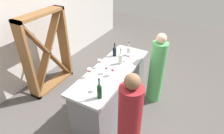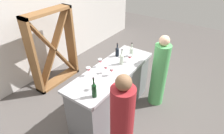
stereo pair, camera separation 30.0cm
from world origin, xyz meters
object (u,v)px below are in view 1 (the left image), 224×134
(wine_glass_far_center, at_px, (89,71))
(wine_glass_far_right, at_px, (100,62))
(wine_glass_near_right, at_px, (113,70))
(wine_bottle_leftmost_dark_green, at_px, (99,91))
(wine_glass_near_center, at_px, (98,85))
(person_left_guest, at_px, (157,71))
(wine_rack, at_px, (47,52))
(wine_bottle_center_near_black, at_px, (115,51))
(wine_bottle_second_left_clear_pale, at_px, (120,58))
(wine_glass_far_left, at_px, (106,68))
(wine_glass_near_left, at_px, (128,56))
(person_center_guest, at_px, (129,123))
(wine_bottle_second_right_clear_pale, at_px, (128,50))

(wine_glass_far_center, height_order, wine_glass_far_right, same)
(wine_glass_near_right, bearing_deg, wine_bottle_leftmost_dark_green, -169.46)
(wine_glass_near_center, xyz_separation_m, person_left_guest, (1.34, -0.52, -0.37))
(wine_bottle_leftmost_dark_green, xyz_separation_m, wine_glass_near_center, (0.13, 0.10, -0.02))
(wine_glass_far_center, bearing_deg, wine_bottle_leftmost_dark_green, -130.91)
(wine_rack, distance_m, wine_glass_far_right, 1.44)
(wine_rack, distance_m, wine_bottle_center_near_black, 1.52)
(wine_bottle_second_left_clear_pale, xyz_separation_m, wine_glass_near_center, (-0.86, -0.06, -0.01))
(wine_bottle_second_left_clear_pale, xyz_separation_m, wine_glass_far_right, (-0.29, 0.27, -0.01))
(wine_glass_near_right, relative_size, wine_glass_far_left, 1.02)
(wine_glass_near_right, relative_size, person_left_guest, 0.10)
(wine_bottle_leftmost_dark_green, distance_m, wine_bottle_second_left_clear_pale, 1.01)
(wine_bottle_second_left_clear_pale, relative_size, wine_glass_far_center, 1.92)
(wine_bottle_second_left_clear_pale, xyz_separation_m, wine_glass_far_left, (-0.40, 0.07, -0.01))
(wine_bottle_second_left_clear_pale, bearing_deg, wine_glass_far_left, 170.36)
(wine_bottle_second_left_clear_pale, bearing_deg, wine_bottle_leftmost_dark_green, -170.63)
(wine_rack, height_order, wine_glass_far_center, wine_rack)
(wine_glass_near_left, height_order, person_center_guest, person_center_guest)
(wine_glass_near_center, bearing_deg, wine_glass_far_right, 30.16)
(wine_bottle_leftmost_dark_green, height_order, person_left_guest, person_left_guest)
(person_left_guest, distance_m, person_center_guest, 1.49)
(wine_rack, relative_size, wine_glass_far_center, 11.07)
(person_center_guest, bearing_deg, wine_bottle_leftmost_dark_green, 19.30)
(wine_rack, relative_size, person_left_guest, 1.15)
(wine_glass_near_right, distance_m, person_center_guest, 0.93)
(wine_bottle_second_left_clear_pale, distance_m, wine_glass_far_left, 0.40)
(wine_bottle_leftmost_dark_green, height_order, wine_glass_near_left, wine_bottle_leftmost_dark_green)
(wine_glass_near_left, distance_m, wine_glass_far_right, 0.57)
(wine_bottle_center_near_black, bearing_deg, wine_glass_near_left, -99.11)
(wine_bottle_second_right_clear_pale, bearing_deg, wine_rack, 108.44)
(wine_glass_near_right, bearing_deg, person_center_guest, -135.30)
(wine_glass_near_left, xyz_separation_m, wine_glass_near_center, (-1.01, 0.02, 0.00))
(wine_glass_near_center, height_order, person_center_guest, person_center_guest)
(wine_glass_near_right, relative_size, wine_glass_far_center, 0.96)
(wine_glass_far_center, bearing_deg, wine_glass_near_right, -54.34)
(wine_bottle_second_right_clear_pale, height_order, wine_glass_near_right, wine_bottle_second_right_clear_pale)
(wine_glass_near_center, height_order, person_left_guest, person_left_guest)
(wine_bottle_second_right_clear_pale, bearing_deg, wine_glass_near_left, -157.61)
(wine_glass_near_center, distance_m, wine_glass_near_right, 0.45)
(person_left_guest, relative_size, person_center_guest, 0.97)
(wine_glass_near_left, height_order, wine_glass_near_right, wine_glass_near_right)
(wine_bottle_second_left_clear_pale, distance_m, wine_glass_near_center, 0.86)
(wine_bottle_leftmost_dark_green, xyz_separation_m, wine_glass_far_left, (0.59, 0.23, -0.02))
(wine_rack, bearing_deg, wine_glass_far_center, -106.89)
(wine_glass_near_center, bearing_deg, wine_bottle_center_near_black, 15.37)
(wine_glass_near_center, relative_size, wine_glass_far_left, 1.02)
(wine_bottle_second_right_clear_pale, xyz_separation_m, wine_glass_far_right, (-0.66, 0.26, 0.00))
(wine_bottle_leftmost_dark_green, bearing_deg, wine_glass_near_right, 10.54)
(wine_bottle_second_right_clear_pale, distance_m, wine_glass_far_center, 1.03)
(wine_glass_far_center, distance_m, person_center_guest, 1.06)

